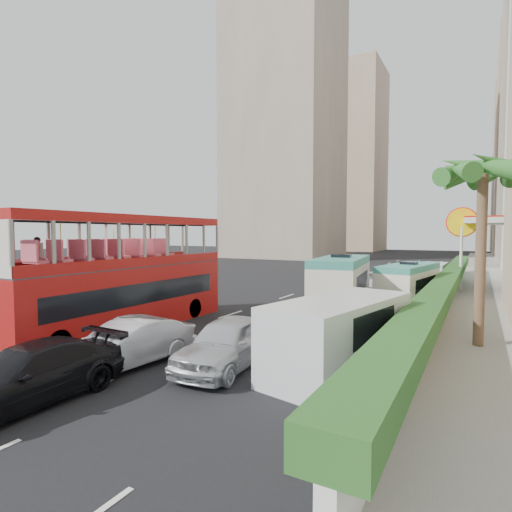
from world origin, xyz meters
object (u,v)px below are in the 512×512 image
Objects in this scene: car_silver_lane_a at (129,366)px; car_silver_lane_b at (228,367)px; panel_van_far at (433,275)px; palm_tree at (481,258)px; double_decker_bus at (124,273)px; minibus_near at (341,285)px; car_black at (28,403)px; panel_van_near at (340,336)px; van_asset at (372,290)px; minibus_far at (408,287)px.

car_silver_lane_a is 3.17m from car_silver_lane_b.
panel_van_far is (3.66, 24.79, 0.92)m from car_silver_lane_b.
panel_van_far is at bearing 82.50° from car_silver_lane_a.
double_decker_bus is at bearing -163.84° from palm_tree.
car_silver_lane_a is 0.67× the size of minibus_near.
panel_van_near is at bearing 45.57° from car_black.
minibus_near reaches higher than car_silver_lane_b.
palm_tree reaches higher than van_asset.
panel_van_near reaches higher than car_silver_lane_a.
minibus_near is 1.18× the size of minibus_far.
van_asset is at bearing 85.56° from minibus_near.
panel_van_near is (6.11, 6.06, 1.13)m from car_black.
minibus_near is at bearing 118.72° from panel_van_near.
minibus_near reaches higher than minibus_far.
minibus_near reaches higher than car_black.
minibus_far is (3.52, -6.61, 1.27)m from van_asset.
minibus_far is (6.32, 17.99, 1.27)m from car_black.
minibus_far is 11.93m from panel_van_near.
minibus_far is at bearing 71.44° from car_black.
car_black reaches higher than van_asset.
car_silver_lane_b is 25.08m from panel_van_far.
palm_tree reaches higher than car_silver_lane_a.
double_decker_bus reaches higher than minibus_far.
panel_van_far is at bearing 98.03° from minibus_far.
minibus_far is 0.90× the size of palm_tree.
van_asset is 1.07× the size of panel_van_far.
minibus_near reaches higher than van_asset.
minibus_far reaches higher than van_asset.
minibus_near is at bearing -128.26° from minibus_far.
double_decker_bus is 11.19m from minibus_near.
car_silver_lane_b is 13.73m from minibus_far.
minibus_far reaches higher than panel_van_far.
minibus_near is 8.11m from palm_tree.
minibus_far is (3.03, 2.81, -0.23)m from minibus_near.
car_silver_lane_a is 0.79× the size of minibus_far.
car_silver_lane_a is 27.10m from panel_van_far.
panel_van_far is (0.18, 11.57, -0.35)m from minibus_far.
palm_tree reaches higher than car_black.
minibus_far is at bearing 115.77° from palm_tree.
panel_van_near reaches higher than van_asset.
car_black is 19.11m from minibus_far.
palm_tree is at bearing 35.90° from car_silver_lane_b.
panel_van_near is at bearing -80.28° from minibus_near.
van_asset is at bearing 85.37° from car_silver_lane_b.
double_decker_bus is 14.39m from palm_tree.
car_silver_lane_b reaches higher than car_black.
palm_tree is (6.52, -4.43, 1.88)m from minibus_near.
van_asset is at bearing 111.69° from panel_van_near.
minibus_far is at bearing 35.38° from minibus_near.
car_silver_lane_b is 19.83m from van_asset.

